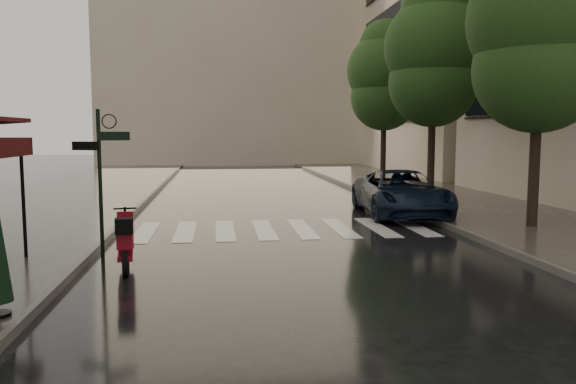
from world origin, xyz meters
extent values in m
plane|color=black|center=(0.00, 0.00, 0.00)|extent=(120.00, 120.00, 0.00)
cube|color=#38332D|center=(-4.50, 12.00, 0.06)|extent=(6.00, 60.00, 0.12)
cube|color=#38332D|center=(10.25, 12.00, 0.06)|extent=(5.50, 60.00, 0.12)
cube|color=#595651|center=(-1.45, 12.00, 0.07)|extent=(0.12, 60.00, 0.16)
cube|color=#595651|center=(7.45, 12.00, 0.07)|extent=(0.12, 60.00, 0.16)
cube|color=silver|center=(-0.70, 6.00, 0.01)|extent=(0.50, 3.20, 0.01)
cube|color=silver|center=(0.35, 6.00, 0.01)|extent=(0.50, 3.20, 0.01)
cube|color=silver|center=(1.40, 6.00, 0.01)|extent=(0.50, 3.20, 0.01)
cube|color=silver|center=(2.45, 6.00, 0.01)|extent=(0.50, 3.20, 0.01)
cube|color=silver|center=(3.50, 6.00, 0.01)|extent=(0.50, 3.20, 0.01)
cube|color=silver|center=(4.55, 6.00, 0.01)|extent=(0.50, 3.20, 0.01)
cube|color=silver|center=(5.60, 6.00, 0.01)|extent=(0.50, 3.20, 0.01)
cube|color=silver|center=(6.65, 6.00, 0.01)|extent=(0.50, 3.20, 0.01)
cylinder|color=black|center=(-2.65, 2.75, 1.29)|extent=(0.07, 0.07, 2.35)
cylinder|color=black|center=(-1.20, 3.00, 1.55)|extent=(0.08, 0.08, 3.10)
cube|color=black|center=(-0.90, 3.00, 2.55)|extent=(0.62, 0.26, 0.18)
cube|color=black|center=(-1.48, 3.00, 2.35)|extent=(0.56, 0.29, 0.18)
cube|color=#B5AB8B|center=(16.50, 26.00, 9.25)|extent=(8.00, 16.00, 18.50)
cube|color=#B5AB8B|center=(3.00, 38.00, 10.00)|extent=(22.00, 6.00, 20.00)
cylinder|color=black|center=(9.60, 5.00, 2.25)|extent=(0.28, 0.28, 4.26)
sphere|color=#1B3915|center=(9.60, 5.00, 4.30)|extent=(3.40, 3.40, 3.40)
sphere|color=#1B3915|center=(9.60, 5.00, 5.59)|extent=(3.80, 3.80, 3.80)
cylinder|color=black|center=(9.50, 12.00, 2.36)|extent=(0.28, 0.28, 4.48)
sphere|color=#1B3915|center=(9.50, 12.00, 4.52)|extent=(3.40, 3.40, 3.40)
sphere|color=#1B3915|center=(9.50, 12.00, 5.88)|extent=(3.80, 3.80, 3.80)
sphere|color=#1B3915|center=(9.50, 12.00, 7.16)|extent=(2.60, 2.60, 2.60)
cylinder|color=black|center=(9.70, 19.00, 2.30)|extent=(0.28, 0.28, 4.37)
sphere|color=#1B3915|center=(9.70, 19.00, 4.41)|extent=(3.40, 3.40, 3.40)
sphere|color=#1B3915|center=(9.70, 19.00, 5.74)|extent=(3.80, 3.80, 3.80)
sphere|color=#1B3915|center=(9.70, 19.00, 6.98)|extent=(2.60, 2.60, 2.60)
cylinder|color=black|center=(-0.49, 1.37, 0.24)|extent=(0.16, 0.48, 0.47)
cylinder|color=black|center=(-0.65, 2.59, 0.24)|extent=(0.16, 0.48, 0.47)
cube|color=maroon|center=(-0.57, 2.00, 0.32)|extent=(0.44, 1.31, 0.10)
cube|color=maroon|center=(-0.54, 1.76, 0.61)|extent=(0.37, 0.58, 0.28)
cube|color=maroon|center=(-0.63, 2.44, 0.69)|extent=(0.33, 0.16, 0.74)
cylinder|color=black|center=(-0.64, 2.54, 1.10)|extent=(0.45, 0.10, 0.04)
cube|color=black|center=(-0.49, 1.40, 0.94)|extent=(0.35, 0.33, 0.28)
imported|color=black|center=(7.00, 8.15, 0.71)|extent=(2.68, 5.27, 1.43)
camera|label=1|loc=(1.19, -8.96, 2.63)|focal=35.00mm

